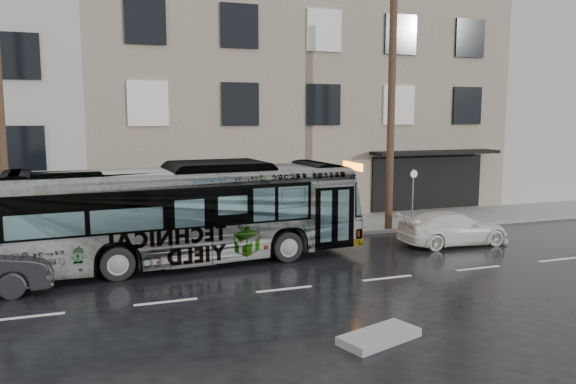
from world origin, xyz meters
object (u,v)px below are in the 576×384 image
at_px(sign_post, 413,198).
at_px(bus, 185,213).
at_px(utility_pole_front, 391,117).
at_px(utility_pole_rear, 0,118).
at_px(white_sedan, 453,228).

height_order(sign_post, bus, bus).
xyz_separation_m(utility_pole_front, bus, (-8.60, -2.09, -3.03)).
distance_m(utility_pole_front, bus, 9.35).
bearing_deg(utility_pole_front, utility_pole_rear, 180.00).
relative_size(sign_post, bus, 0.21).
distance_m(sign_post, white_sedan, 2.85).
height_order(utility_pole_rear, sign_post, utility_pole_rear).
distance_m(utility_pole_rear, white_sedan, 15.90).
xyz_separation_m(utility_pole_front, sign_post, (1.10, 0.00, -3.30)).
height_order(utility_pole_rear, white_sedan, utility_pole_rear).
xyz_separation_m(utility_pole_rear, bus, (5.40, -2.09, -3.03)).
relative_size(sign_post, white_sedan, 0.57).
xyz_separation_m(utility_pole_rear, white_sedan, (15.13, -2.76, -4.04)).
bearing_deg(white_sedan, utility_pole_front, 23.97).
distance_m(utility_pole_front, white_sedan, 5.02).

